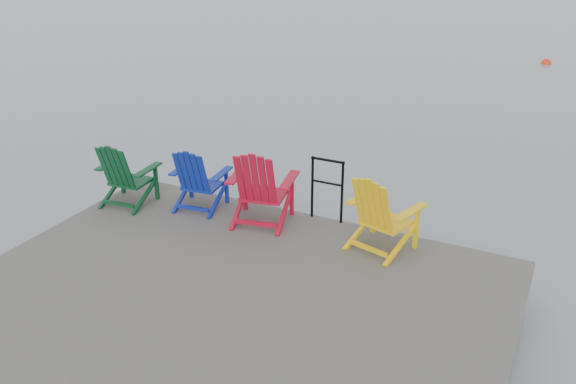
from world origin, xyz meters
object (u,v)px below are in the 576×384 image
at_px(buoy_b, 546,64).
at_px(chair_green, 125,173).
at_px(chair_blue, 198,178).
at_px(chair_yellow, 381,212).
at_px(handrail, 327,184).
at_px(chair_red, 260,186).

bearing_deg(buoy_b, chair_green, -105.96).
distance_m(chair_blue, chair_yellow, 2.71).
height_order(handrail, chair_yellow, chair_yellow).
bearing_deg(buoy_b, chair_yellow, -92.76).
bearing_deg(handrail, chair_blue, -165.17).
xyz_separation_m(chair_yellow, buoy_b, (0.74, 15.27, -1.02)).
bearing_deg(chair_blue, chair_yellow, -7.13).
relative_size(chair_green, chair_red, 0.89).
relative_size(chair_blue, chair_red, 0.86).
height_order(handrail, chair_blue, chair_blue).
bearing_deg(handrail, chair_green, -163.65).
bearing_deg(buoy_b, handrail, -96.40).
bearing_deg(chair_green, handrail, 11.94).
relative_size(chair_red, chair_yellow, 1.07).
relative_size(handrail, buoy_b, 2.74).
bearing_deg(chair_yellow, buoy_b, 103.10).
bearing_deg(chair_blue, chair_red, -8.01).
xyz_separation_m(chair_blue, buoy_b, (3.44, 15.26, -0.97)).
bearing_deg(handrail, chair_red, -147.30).
xyz_separation_m(handrail, chair_red, (-0.76, -0.49, 0.01)).
relative_size(chair_green, chair_blue, 1.03).
xyz_separation_m(chair_green, chair_yellow, (3.73, 0.34, 0.03)).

